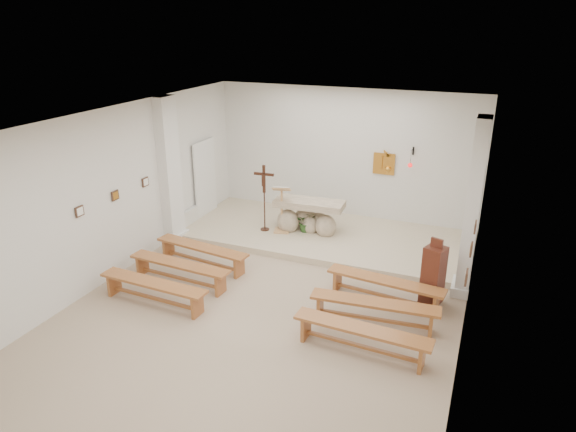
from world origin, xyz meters
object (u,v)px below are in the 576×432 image
at_px(bench_left_front, 202,251).
at_px(bench_left_third, 153,287).
at_px(bench_right_second, 374,307).
at_px(crucifix_stand, 264,193).
at_px(lectern, 282,209).
at_px(donation_pedestal, 433,275).
at_px(bench_right_front, 385,285).
at_px(altar, 308,218).
at_px(bench_left_second, 180,268).
at_px(bench_right_third, 362,334).

height_order(bench_left_front, bench_left_third, same).
bearing_deg(bench_right_second, crucifix_stand, 134.66).
bearing_deg(bench_right_second, bench_left_front, 162.65).
bearing_deg(lectern, donation_pedestal, -40.72).
height_order(lectern, bench_right_front, lectern).
distance_m(donation_pedestal, bench_right_front, 0.92).
xyz_separation_m(donation_pedestal, bench_left_front, (-4.86, -0.33, -0.23)).
height_order(crucifix_stand, bench_left_front, crucifix_stand).
xyz_separation_m(altar, donation_pedestal, (3.29, -2.10, 0.10)).
bearing_deg(crucifix_stand, bench_left_third, -102.59).
bearing_deg(donation_pedestal, bench_right_front, -138.12).
relative_size(bench_left_second, bench_right_second, 1.00).
xyz_separation_m(bench_left_front, bench_left_second, (0.00, -0.88, 0.00)).
distance_m(bench_left_second, bench_right_third, 4.13).
bearing_deg(altar, bench_right_third, -63.17).
xyz_separation_m(bench_right_front, bench_right_second, (0.00, -0.88, 0.00)).
xyz_separation_m(crucifix_stand, donation_pedestal, (4.31, -1.73, -0.53)).
height_order(altar, bench_right_front, altar).
bearing_deg(altar, bench_left_second, -119.07).
relative_size(donation_pedestal, bench_right_second, 0.58).
relative_size(altar, bench_right_second, 0.76).
distance_m(lectern, bench_right_third, 4.95).
height_order(bench_left_front, bench_left_second, same).
height_order(bench_right_front, bench_right_third, same).
xyz_separation_m(altar, bench_left_front, (-1.58, -2.43, -0.13)).
relative_size(altar, donation_pedestal, 1.31).
distance_m(crucifix_stand, bench_right_third, 5.22).
xyz_separation_m(lectern, bench_right_third, (3.04, -3.88, -0.39)).
distance_m(altar, bench_right_front, 3.46).
relative_size(donation_pedestal, bench_left_second, 0.58).
relative_size(bench_left_front, bench_left_third, 1.01).
height_order(donation_pedestal, bench_left_front, donation_pedestal).
bearing_deg(bench_left_front, bench_right_second, -4.84).
relative_size(lectern, bench_left_second, 0.54).
bearing_deg(bench_right_front, bench_right_third, -83.91).
height_order(lectern, bench_right_second, lectern).
bearing_deg(bench_left_second, altar, 67.99).
height_order(donation_pedestal, bench_left_second, donation_pedestal).
distance_m(bench_left_front, bench_left_second, 0.88).
bearing_deg(bench_right_third, bench_left_second, 170.88).
distance_m(bench_right_second, bench_left_third, 4.13).
bearing_deg(bench_left_third, bench_left_second, 92.57).
bearing_deg(bench_left_front, crucifix_stand, 82.36).
bearing_deg(bench_left_front, bench_right_third, -16.09).
distance_m(donation_pedestal, bench_right_third, 2.26).
distance_m(altar, bench_right_second, 4.12).
height_order(donation_pedestal, bench_left_third, donation_pedestal).
distance_m(altar, crucifix_stand, 1.26).
relative_size(bench_left_third, bench_right_third, 1.00).
xyz_separation_m(altar, bench_left_third, (-1.58, -4.19, -0.13)).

